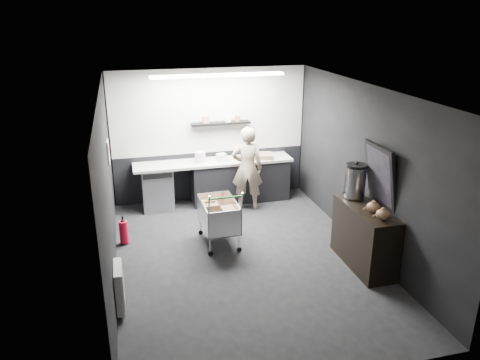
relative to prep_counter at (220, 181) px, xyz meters
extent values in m
plane|color=black|center=(-0.14, -2.42, -0.46)|extent=(5.50, 5.50, 0.00)
plane|color=silver|center=(-0.14, -2.42, 2.24)|extent=(5.50, 5.50, 0.00)
plane|color=black|center=(-0.14, 0.33, 0.89)|extent=(5.50, 0.00, 5.50)
plane|color=black|center=(-0.14, -5.17, 0.89)|extent=(5.50, 0.00, 5.50)
plane|color=black|center=(-2.14, -2.42, 0.89)|extent=(0.00, 5.50, 5.50)
plane|color=black|center=(1.86, -2.42, 0.89)|extent=(0.00, 5.50, 5.50)
cube|color=beige|center=(-0.14, 0.31, 1.39)|extent=(3.95, 0.02, 1.70)
cube|color=black|center=(-0.14, 0.31, 0.04)|extent=(3.95, 0.02, 1.00)
cube|color=black|center=(0.06, 0.20, 1.16)|extent=(1.20, 0.22, 0.04)
cylinder|color=silver|center=(1.26, 0.30, 1.69)|extent=(0.20, 0.03, 0.20)
cube|color=white|center=(-2.12, -1.12, 1.09)|extent=(0.02, 0.30, 0.40)
cube|color=red|center=(-2.11, -1.12, 1.16)|extent=(0.02, 0.22, 0.10)
cube|color=silver|center=(-2.08, -3.32, -0.11)|extent=(0.10, 0.50, 0.60)
cube|color=white|center=(-0.14, -0.57, 2.21)|extent=(2.40, 0.20, 0.04)
cube|color=black|center=(0.41, 0.00, -0.03)|extent=(2.00, 0.56, 0.85)
cube|color=#AEAEA9|center=(-0.14, 0.00, 0.42)|extent=(3.20, 0.60, 0.05)
cube|color=#9EA0A5|center=(-1.29, 0.00, -0.03)|extent=(0.60, 0.58, 0.85)
cube|color=black|center=(-1.29, -0.30, 0.32)|extent=(0.56, 0.02, 0.10)
imported|color=beige|center=(0.44, -0.45, 0.38)|extent=(0.70, 0.55, 1.68)
cube|color=silver|center=(-0.41, -1.79, -0.14)|extent=(0.59, 0.89, 0.02)
cube|color=silver|center=(-0.69, -1.79, 0.08)|extent=(0.05, 0.87, 0.46)
cube|color=silver|center=(-0.14, -1.79, 0.08)|extent=(0.05, 0.87, 0.46)
cube|color=silver|center=(-0.41, -2.21, 0.08)|extent=(0.57, 0.04, 0.46)
cube|color=silver|center=(-0.41, -1.36, 0.08)|extent=(0.57, 0.04, 0.46)
cylinder|color=silver|center=(-0.66, -2.18, -0.28)|extent=(0.02, 0.02, 0.31)
cylinder|color=silver|center=(-0.17, -2.18, -0.28)|extent=(0.02, 0.02, 0.31)
cylinder|color=silver|center=(-0.66, -1.39, -0.28)|extent=(0.02, 0.02, 0.31)
cylinder|color=silver|center=(-0.17, -1.39, -0.28)|extent=(0.02, 0.02, 0.31)
cylinder|color=green|center=(-0.41, -2.27, 0.57)|extent=(0.57, 0.05, 0.03)
cube|color=brown|center=(-0.54, -1.68, 0.07)|extent=(0.26, 0.32, 0.39)
cube|color=brown|center=(-0.27, -1.91, 0.05)|extent=(0.23, 0.29, 0.35)
cylinder|color=black|center=(-0.66, -2.18, -0.42)|extent=(0.08, 0.03, 0.08)
cylinder|color=black|center=(-0.66, -1.39, -0.42)|extent=(0.08, 0.03, 0.08)
cylinder|color=black|center=(-0.17, -2.18, -0.42)|extent=(0.08, 0.03, 0.08)
cylinder|color=black|center=(-0.17, -1.39, -0.42)|extent=(0.08, 0.03, 0.08)
cube|color=black|center=(1.60, -3.05, 0.02)|extent=(0.48, 1.28, 0.96)
cylinder|color=silver|center=(1.60, -2.62, 0.77)|extent=(0.32, 0.32, 0.49)
cylinder|color=black|center=(1.60, -2.62, 1.04)|extent=(0.32, 0.32, 0.04)
sphere|color=black|center=(1.60, -2.62, 1.08)|extent=(0.05, 0.05, 0.05)
ellipsoid|color=brown|center=(1.60, -3.21, 0.59)|extent=(0.19, 0.19, 0.15)
ellipsoid|color=brown|center=(1.60, -3.48, 0.59)|extent=(0.19, 0.19, 0.15)
cube|color=black|center=(1.80, -3.00, 0.99)|extent=(0.22, 0.75, 0.96)
cube|color=black|center=(1.78, -3.00, 0.99)|extent=(0.15, 0.64, 0.82)
cylinder|color=red|center=(-1.99, -1.41, -0.24)|extent=(0.15, 0.15, 0.39)
cone|color=black|center=(-1.99, -1.41, -0.01)|extent=(0.10, 0.10, 0.06)
cylinder|color=black|center=(-1.99, -1.41, 0.03)|extent=(0.03, 0.03, 0.06)
cube|color=#876748|center=(0.85, -0.05, 0.49)|extent=(0.52, 0.43, 0.09)
cylinder|color=beige|center=(-0.41, 0.00, 0.55)|extent=(0.21, 0.21, 0.21)
cube|color=silver|center=(0.01, -0.05, 0.52)|extent=(0.20, 0.17, 0.15)
camera|label=1|loc=(-1.85, -8.82, 3.31)|focal=35.00mm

